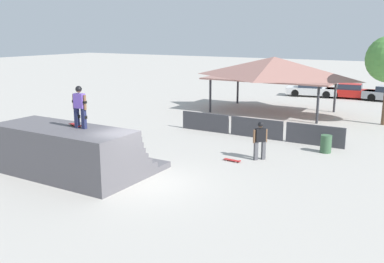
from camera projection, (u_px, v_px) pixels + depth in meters
The scene contains 11 objects.
ground_plane at pixel (140, 183), 16.30m from camera, with size 160.00×160.00×0.00m, color #ADA8A0.
quarter_pipe_ramp at pixel (71, 153), 17.17m from camera, with size 5.99×4.24×1.98m.
skater_on_deck at pixel (80, 104), 16.28m from camera, with size 0.70×0.24×1.64m.
skateboard_on_deck at pixel (76, 125), 16.79m from camera, with size 0.83×0.43×0.09m.
bystander_walking at pixel (260, 137), 19.03m from camera, with size 0.55×0.57×1.75m.
skateboard_on_ground at pixel (233, 160), 18.96m from camera, with size 0.82×0.26×0.09m.
barrier_fence at pixel (256, 128), 23.20m from camera, with size 9.34×0.12×1.05m.
pavilion_shelter at pixel (274, 68), 30.06m from camera, with size 8.98×5.45×3.95m.
trash_bin at pixel (326, 144), 20.30m from camera, with size 0.52×0.52×0.85m, color #385B3D.
parked_car_white at pixel (311, 90), 38.33m from camera, with size 4.60×2.39×1.27m.
parked_car_red at pixel (351, 91), 37.12m from camera, with size 4.33×2.05×1.27m.
Camera 1 is at (9.63, -12.24, 5.57)m, focal length 40.00 mm.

